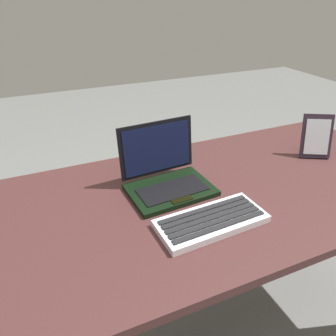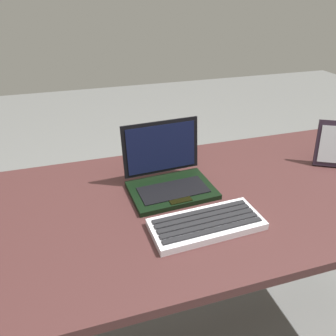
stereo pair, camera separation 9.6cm
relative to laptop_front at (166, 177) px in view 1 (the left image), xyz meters
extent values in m
plane|color=slate|center=(0.08, -0.08, -0.77)|extent=(8.00, 8.00, 0.00)
cube|color=#412222|center=(0.08, -0.08, -0.06)|extent=(1.67, 0.71, 0.03)
cylinder|color=black|center=(0.86, 0.22, -0.42)|extent=(0.05, 0.05, 0.69)
cube|color=black|center=(0.00, -0.03, -0.03)|extent=(0.28, 0.20, 0.02)
cube|color=black|center=(0.00, -0.04, -0.03)|extent=(0.22, 0.12, 0.00)
cube|color=black|center=(0.01, -0.10, -0.03)|extent=(0.07, 0.03, 0.00)
cube|color=black|center=(0.00, 0.07, 0.07)|extent=(0.26, 0.04, 0.18)
cube|color=black|center=(0.00, 0.06, 0.07)|extent=(0.24, 0.03, 0.16)
cube|color=#59CCF2|center=(0.00, 0.06, 0.06)|extent=(0.22, 0.02, 0.01)
cube|color=silver|center=(0.04, -0.22, -0.03)|extent=(0.32, 0.15, 0.02)
cube|color=black|center=(0.04, -0.27, -0.02)|extent=(0.29, 0.03, 0.00)
cube|color=black|center=(0.04, -0.24, -0.02)|extent=(0.29, 0.03, 0.00)
cube|color=black|center=(0.04, -0.22, -0.02)|extent=(0.29, 0.03, 0.00)
cube|color=black|center=(0.04, -0.20, -0.02)|extent=(0.29, 0.03, 0.00)
cube|color=black|center=(0.04, -0.18, -0.02)|extent=(0.29, 0.03, 0.00)
cube|color=#271B29|center=(0.62, -0.02, 0.04)|extent=(0.13, 0.11, 0.16)
cube|color=silver|center=(0.61, -0.02, 0.04)|extent=(0.10, 0.08, 0.13)
cube|color=#271B29|center=(0.63, 0.01, -0.03)|extent=(0.02, 0.02, 0.03)
camera|label=1|loc=(-0.35, -0.82, 0.54)|focal=34.40mm
camera|label=2|loc=(-0.26, -0.86, 0.54)|focal=34.40mm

